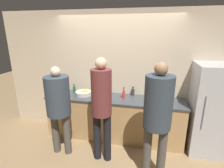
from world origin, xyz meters
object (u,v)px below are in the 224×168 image
(refrigerator, at_px, (210,109))
(person_center, at_px, (102,103))
(person_right, at_px, (158,111))
(bottle_red, at_px, (124,94))
(fruit_bowl, at_px, (84,93))
(bottle_dark, at_px, (133,92))
(person_left, at_px, (58,102))
(utensil_crock, at_px, (98,90))
(cup_white, at_px, (154,95))
(bottle_green, at_px, (74,89))

(refrigerator, height_order, person_center, person_center)
(person_right, distance_m, bottle_red, 1.12)
(fruit_bowl, bearing_deg, person_right, -32.62)
(bottle_red, distance_m, bottle_dark, 0.27)
(person_left, bearing_deg, person_right, -7.63)
(utensil_crock, distance_m, cup_white, 1.19)
(person_left, height_order, utensil_crock, person_left)
(bottle_dark, bearing_deg, bottle_red, -125.67)
(person_right, distance_m, cup_white, 1.12)
(bottle_dark, distance_m, cup_white, 0.44)
(refrigerator, distance_m, utensil_crock, 2.19)
(fruit_bowl, xyz_separation_m, cup_white, (1.45, 0.16, 0.01))
(person_right, xyz_separation_m, cup_white, (-0.02, 1.10, -0.17))
(person_right, relative_size, fruit_bowl, 5.39)
(utensil_crock, height_order, bottle_red, utensil_crock)
(fruit_bowl, bearing_deg, person_center, -50.48)
(fruit_bowl, distance_m, bottle_dark, 1.04)
(person_left, distance_m, bottle_dark, 1.51)
(person_right, bearing_deg, bottle_green, 148.75)
(bottle_green, xyz_separation_m, bottle_dark, (1.27, 0.10, 0.00))
(refrigerator, height_order, fruit_bowl, refrigerator)
(bottle_red, height_order, bottle_dark, bottle_red)
(person_right, bearing_deg, bottle_dark, 111.88)
(bottle_green, height_order, cup_white, bottle_green)
(refrigerator, distance_m, person_right, 1.34)
(person_left, distance_m, utensil_crock, 1.01)
(bottle_green, distance_m, bottle_red, 1.12)
(refrigerator, xyz_separation_m, fruit_bowl, (-2.43, 0.05, 0.10))
(utensil_crock, bearing_deg, bottle_green, -171.53)
(bottle_red, bearing_deg, person_center, -109.41)
(person_center, distance_m, bottle_red, 0.76)
(cup_white, bearing_deg, bottle_dark, 174.11)
(person_right, bearing_deg, person_center, 166.30)
(person_center, bearing_deg, bottle_red, 70.59)
(person_center, distance_m, bottle_dark, 1.03)
(person_center, bearing_deg, bottle_dark, 66.32)
(utensil_crock, relative_size, bottle_green, 1.54)
(cup_white, bearing_deg, bottle_red, -163.51)
(person_center, distance_m, utensil_crock, 0.98)
(bottle_green, relative_size, bottle_dark, 0.99)
(person_left, distance_m, fruit_bowl, 0.75)
(refrigerator, relative_size, person_left, 1.01)
(person_left, bearing_deg, refrigerator, 14.45)
(refrigerator, distance_m, bottle_red, 1.59)
(refrigerator, distance_m, bottle_green, 2.69)
(person_right, height_order, bottle_red, person_right)
(bottle_green, bearing_deg, utensil_crock, 8.47)
(person_center, height_order, bottle_dark, person_center)
(person_right, xyz_separation_m, utensil_crock, (-1.22, 1.13, -0.16))
(bottle_red, bearing_deg, refrigerator, -1.22)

